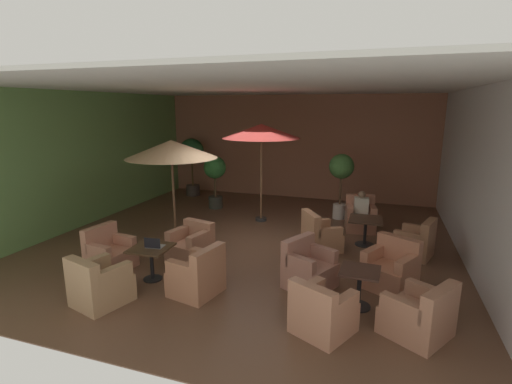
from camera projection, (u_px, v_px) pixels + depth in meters
name	position (u px, v px, depth m)	size (l,w,h in m)	color
ground_plane	(250.00, 240.00, 9.11)	(9.41, 9.56, 0.02)	brown
wall_back_brick	(295.00, 147.00, 13.10)	(9.41, 0.08, 3.53)	#A0654B
wall_left_accent	(86.00, 159.00, 10.16)	(0.08, 9.56, 3.53)	#699750
wall_right_plain	(478.00, 180.00, 7.27)	(0.08, 9.56, 3.53)	silver
ceiling_slab	(249.00, 87.00, 8.32)	(9.41, 9.56, 0.06)	silver
cafe_table_front_left	(151.00, 254.00, 6.92)	(0.73, 0.73, 0.64)	black
armchair_front_left_north	(110.00, 254.00, 7.44)	(0.81, 0.87, 0.86)	tan
armchair_front_left_east	(99.00, 285.00, 6.09)	(0.91, 0.96, 0.84)	tan
armchair_front_left_south	(198.00, 276.00, 6.43)	(0.87, 0.91, 0.87)	#B37655
armchair_front_left_west	(191.00, 246.00, 7.85)	(0.89, 0.93, 0.79)	#B2785C
cafe_table_front_right	(366.00, 225.00, 8.67)	(0.74, 0.74, 0.64)	black
armchair_front_right_north	(360.00, 218.00, 9.78)	(0.83, 0.83, 0.89)	tan
armchair_front_right_east	(320.00, 236.00, 8.46)	(1.02, 1.04, 0.87)	tan
armchair_front_right_south	(415.00, 243.00, 8.05)	(0.92, 0.92, 0.84)	#B17956
cafe_table_mid_center	(359.00, 281.00, 5.97)	(0.63, 0.63, 0.64)	black
armchair_mid_center_north	(390.00, 270.00, 6.66)	(1.05, 1.04, 0.88)	tan
armchair_mid_center_east	(308.00, 269.00, 6.68)	(0.99, 1.02, 0.87)	#B37764
armchair_mid_center_south	(322.00, 313.00, 5.32)	(0.98, 0.99, 0.81)	tan
armchair_mid_center_west	(419.00, 316.00, 5.24)	(1.09, 1.09, 0.82)	#AF7559
patio_umbrella_tall_red	(261.00, 132.00, 10.12)	(2.12, 2.12, 2.69)	#2D2D2D
patio_umbrella_center_beige	(171.00, 150.00, 9.10)	(2.21, 2.21, 2.36)	#2D2D2D
potted_tree_left_corner	(192.00, 156.00, 13.37)	(0.86, 0.86, 2.04)	#3D312D
potted_tree_mid_left	(215.00, 174.00, 11.75)	(0.69, 0.69, 1.64)	#33342C
potted_tree_mid_right	(341.00, 173.00, 10.58)	(0.69, 0.69, 1.86)	beige
patron_blue_shirt	(361.00, 204.00, 9.65)	(0.38, 0.28, 0.62)	silver
iced_drink_cup	(152.00, 245.00, 6.86)	(0.08, 0.08, 0.11)	white
open_laptop	(154.00, 245.00, 6.86)	(0.33, 0.26, 0.20)	#9EA0A5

